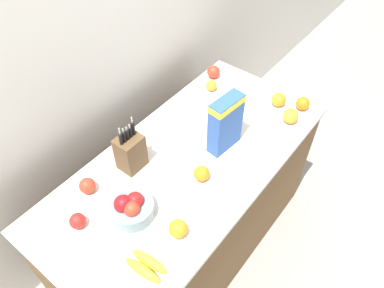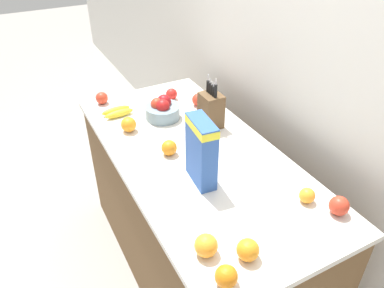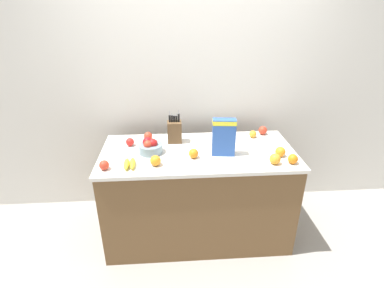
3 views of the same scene
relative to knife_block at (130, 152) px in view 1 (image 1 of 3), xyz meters
The scene contains 16 objects.
ground_plane 1.03m from the knife_block, 46.10° to the right, with size 14.00×14.00×0.00m, color gray.
wall_back 0.55m from the knife_block, 64.06° to the left, with size 9.00×0.06×2.60m.
counter 0.61m from the knife_block, 46.10° to the right, with size 1.67×0.78×0.89m.
knife_block is the anchor object (origin of this frame).
cereal_box 0.50m from the knife_block, 35.39° to the right, with size 0.20×0.10×0.32m.
fruit_bowl 0.30m from the knife_block, 135.84° to the right, with size 0.20×0.20×0.13m.
banana_bunch 0.57m from the knife_block, 130.02° to the right, with size 0.10×0.18×0.04m.
apple_rear 0.86m from the knife_block, ahead, with size 0.08×0.08×0.08m, color red.
apple_leftmost 0.41m from the knife_block, behind, with size 0.07×0.07×0.07m, color red.
apple_near_bananas 0.26m from the knife_block, 167.64° to the left, with size 0.08×0.08×0.08m, color red.
orange_front_right 0.94m from the knife_block, 22.00° to the right, with size 0.08×0.08×0.08m, color orange.
orange_back_center 0.36m from the knife_block, 65.67° to the right, with size 0.08×0.08×0.08m, color orange.
orange_mid_right 0.74m from the knife_block, ahead, with size 0.07×0.07×0.07m, color orange.
orange_by_cereal 0.92m from the knife_block, 31.23° to the right, with size 0.09×0.09×0.09m, color orange.
orange_front_center 0.46m from the knife_block, 110.07° to the right, with size 0.08×0.08×0.08m, color orange.
orange_mid_left 1.04m from the knife_block, 27.31° to the right, with size 0.08×0.08×0.08m, color orange.
Camera 1 is at (-0.97, -0.79, 2.35)m, focal length 35.00 mm.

